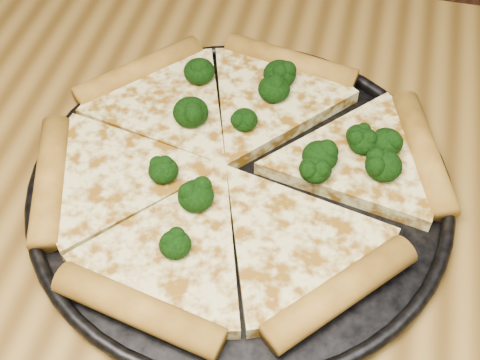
# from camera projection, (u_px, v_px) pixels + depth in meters

# --- Properties ---
(dining_table) EXTENTS (1.20, 0.90, 0.75)m
(dining_table) POSITION_uv_depth(u_px,v_px,m) (205.00, 335.00, 0.62)
(dining_table) COLOR olive
(dining_table) RESTS_ON ground
(pizza_pan) EXTENTS (0.39, 0.39, 0.02)m
(pizza_pan) POSITION_uv_depth(u_px,v_px,m) (240.00, 186.00, 0.60)
(pizza_pan) COLOR black
(pizza_pan) RESTS_ON dining_table
(pizza) EXTENTS (0.40, 0.37, 0.03)m
(pizza) POSITION_uv_depth(u_px,v_px,m) (231.00, 167.00, 0.60)
(pizza) COLOR #EDE791
(pizza) RESTS_ON pizza_pan
(broccoli_florets) EXTENTS (0.23, 0.25, 0.03)m
(broccoli_florets) POSITION_uv_depth(u_px,v_px,m) (275.00, 134.00, 0.61)
(broccoli_florets) COLOR black
(broccoli_florets) RESTS_ON pizza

